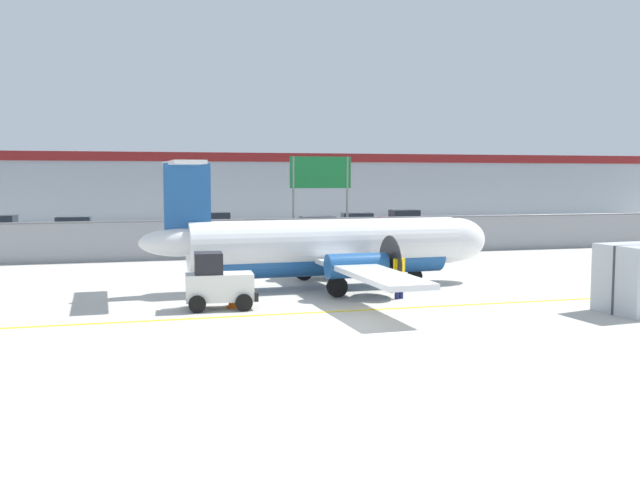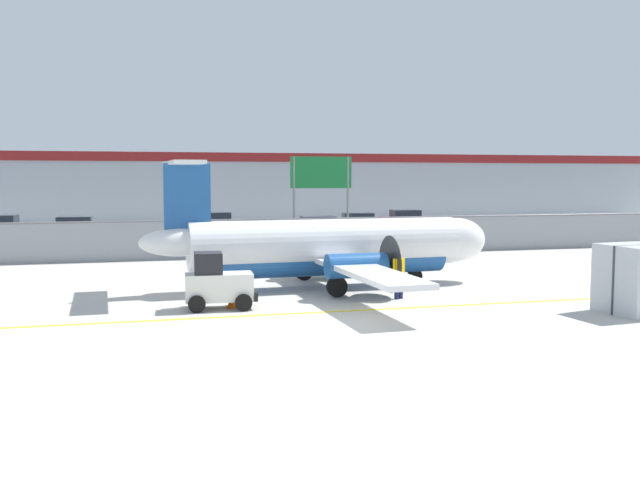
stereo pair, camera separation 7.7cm
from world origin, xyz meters
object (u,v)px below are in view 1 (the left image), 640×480
at_px(commuter_airplane, 333,247).
at_px(highway_sign, 321,180).
at_px(baggage_tug, 218,283).
at_px(parked_car_2, 154,234).
at_px(ground_crew_worker, 399,272).
at_px(parked_car_4, 316,228).
at_px(parked_car_0, 1,227).
at_px(parked_car_3, 215,223).
at_px(parked_car_5, 359,224).
at_px(parked_car_1, 72,229).
at_px(traffic_cone_near_left, 214,282).
at_px(traffic_cone_near_right, 232,299).
at_px(parked_car_6, 406,220).

bearing_deg(commuter_airplane, highway_sign, 74.88).
distance_m(baggage_tug, parked_car_2, 20.54).
height_order(ground_crew_worker, parked_car_4, same).
relative_size(parked_car_0, parked_car_3, 1.00).
bearing_deg(ground_crew_worker, parked_car_5, -36.35).
bearing_deg(ground_crew_worker, baggage_tug, 70.86).
bearing_deg(ground_crew_worker, parked_car_2, -0.16).
bearing_deg(highway_sign, parked_car_1, 143.50).
bearing_deg(parked_car_3, parked_car_0, 174.02).
relative_size(commuter_airplane, traffic_cone_near_left, 25.08).
distance_m(traffic_cone_near_left, parked_car_3, 26.43).
xyz_separation_m(baggage_tug, parked_car_5, (13.51, 26.56, 0.04)).
bearing_deg(parked_car_0, parked_car_2, -36.73).
xyz_separation_m(traffic_cone_near_left, parked_car_2, (-1.68, 16.66, 0.58)).
bearing_deg(parked_car_5, highway_sign, -111.06).
bearing_deg(traffic_cone_near_right, traffic_cone_near_left, 92.60).
height_order(traffic_cone_near_right, highway_sign, highway_sign).
relative_size(traffic_cone_near_right, parked_car_3, 0.15).
bearing_deg(parked_car_5, baggage_tug, -109.39).
xyz_separation_m(ground_crew_worker, parked_car_1, (-13.03, 26.53, -0.06)).
bearing_deg(highway_sign, parked_car_5, 61.37).
bearing_deg(parked_car_2, baggage_tug, 91.02).
height_order(traffic_cone_near_left, parked_car_5, parked_car_5).
xyz_separation_m(parked_car_0, parked_car_2, (10.09, -9.45, 0.00)).
height_order(baggage_tug, parked_car_0, baggage_tug).
relative_size(parked_car_2, highway_sign, 0.78).
relative_size(commuter_airplane, traffic_cone_near_right, 25.08).
distance_m(traffic_cone_near_right, parked_car_3, 30.18).
relative_size(ground_crew_worker, parked_car_6, 0.40).
distance_m(traffic_cone_near_right, parked_car_2, 20.54).
relative_size(commuter_airplane, parked_car_6, 3.77).
xyz_separation_m(parked_car_3, parked_car_4, (5.92, -7.23, 0.00)).
xyz_separation_m(parked_car_0, parked_car_3, (14.84, 0.13, 0.00)).
relative_size(traffic_cone_near_left, parked_car_6, 0.15).
height_order(parked_car_2, highway_sign, highway_sign).
distance_m(ground_crew_worker, parked_car_0, 34.69).
distance_m(traffic_cone_near_right, parked_car_1, 27.65).
bearing_deg(baggage_tug, parked_car_2, 97.36).
height_order(traffic_cone_near_left, parked_car_0, parked_car_0).
xyz_separation_m(traffic_cone_near_right, parked_car_4, (8.82, 22.81, 0.58)).
xyz_separation_m(ground_crew_worker, parked_car_2, (-7.86, 20.24, -0.06)).
bearing_deg(commuter_airplane, parked_car_5, 67.40).
xyz_separation_m(traffic_cone_near_left, parked_car_3, (3.07, 26.24, 0.58)).
bearing_deg(parked_car_3, parked_car_1, -168.12).
height_order(traffic_cone_near_right, parked_car_4, parked_car_4).
bearing_deg(ground_crew_worker, parked_car_1, 4.76).
bearing_deg(baggage_tug, parked_car_6, 61.74).
distance_m(ground_crew_worker, highway_sign, 16.27).
distance_m(parked_car_5, parked_car_6, 6.23).
relative_size(commuter_airplane, baggage_tug, 6.71).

